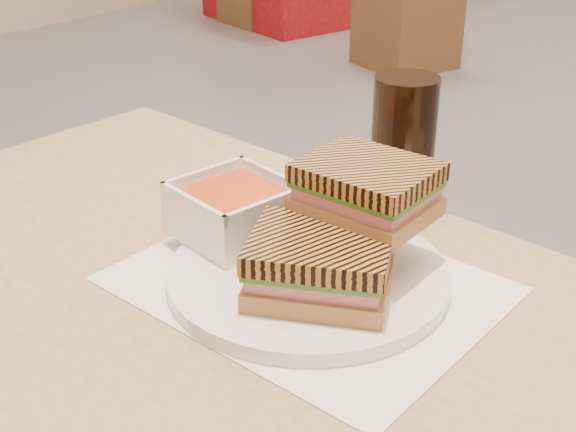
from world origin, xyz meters
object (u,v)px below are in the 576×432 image
Objects in this scene: plate at (308,275)px; bg_chair_0r at (407,21)px; soup_bowl at (235,212)px; panini_lower at (320,265)px; cola_glass at (403,144)px.

plate is 3.54m from bg_chair_0r.
soup_bowl is 3.49m from bg_chair_0r.
plate is 1.71× the size of panini_lower.
soup_bowl is 0.23× the size of bg_chair_0r.
cola_glass is at bearing 104.46° from panini_lower.
bg_chair_0r is at bearing 118.32° from soup_bowl.
cola_glass is (-0.03, 0.21, 0.07)m from plate.
cola_glass is at bearing -58.81° from bg_chair_0r.
plate is 2.24× the size of soup_bowl.
panini_lower is at bearing -13.29° from soup_bowl.
soup_bowl is at bearing 176.09° from plate.
panini_lower is at bearing -75.54° from cola_glass.
bg_chair_0r is (-1.63, 3.03, -0.55)m from soup_bowl.
soup_bowl is (-0.11, 0.01, 0.03)m from plate.
soup_bowl is at bearing -61.68° from bg_chair_0r.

